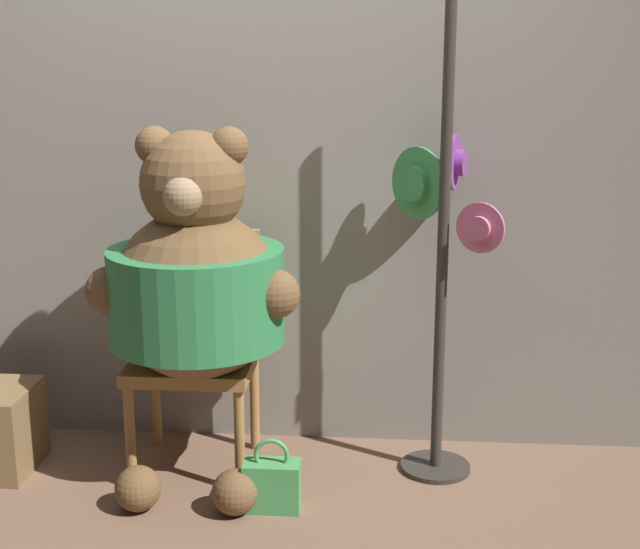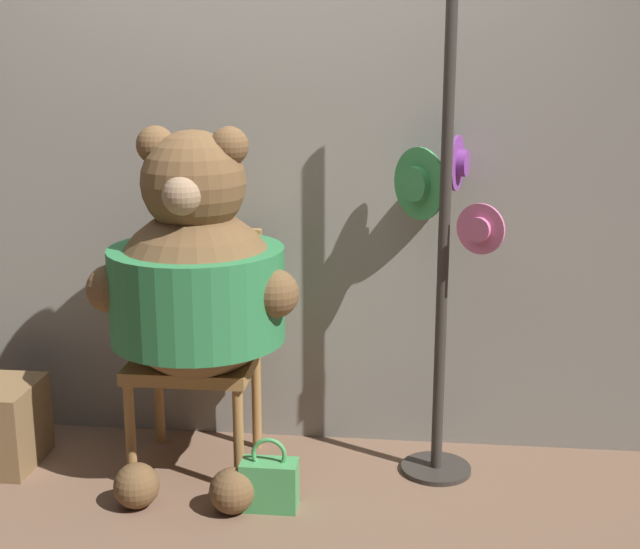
{
  "view_description": "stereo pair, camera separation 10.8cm",
  "coord_description": "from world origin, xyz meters",
  "px_view_note": "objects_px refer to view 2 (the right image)",
  "views": [
    {
      "loc": [
        0.51,
        -3.06,
        1.64
      ],
      "look_at": [
        0.27,
        0.2,
        0.82
      ],
      "focal_mm": 50.0,
      "sensor_mm": 36.0,
      "label": 1
    },
    {
      "loc": [
        0.62,
        -3.05,
        1.64
      ],
      "look_at": [
        0.27,
        0.2,
        0.82
      ],
      "focal_mm": 50.0,
      "sensor_mm": 36.0,
      "label": 2
    }
  ],
  "objects_px": {
    "chair": "(199,339)",
    "hat_display_rack": "(442,255)",
    "handbag_on_ground": "(269,483)",
    "teddy_bear": "(196,283)"
  },
  "relations": [
    {
      "from": "chair",
      "to": "hat_display_rack",
      "type": "relative_size",
      "value": 0.5
    },
    {
      "from": "hat_display_rack",
      "to": "handbag_on_ground",
      "type": "bearing_deg",
      "value": -146.19
    },
    {
      "from": "chair",
      "to": "handbag_on_ground",
      "type": "distance_m",
      "value": 0.67
    },
    {
      "from": "teddy_bear",
      "to": "handbag_on_ground",
      "type": "height_order",
      "value": "teddy_bear"
    },
    {
      "from": "chair",
      "to": "handbag_on_ground",
      "type": "bearing_deg",
      "value": -48.57
    },
    {
      "from": "chair",
      "to": "hat_display_rack",
      "type": "xyz_separation_m",
      "value": [
        0.96,
        0.02,
        0.37
      ]
    },
    {
      "from": "chair",
      "to": "teddy_bear",
      "type": "distance_m",
      "value": 0.32
    },
    {
      "from": "teddy_bear",
      "to": "handbag_on_ground",
      "type": "xyz_separation_m",
      "value": [
        0.31,
        -0.24,
        -0.69
      ]
    },
    {
      "from": "teddy_bear",
      "to": "hat_display_rack",
      "type": "height_order",
      "value": "hat_display_rack"
    },
    {
      "from": "hat_display_rack",
      "to": "handbag_on_ground",
      "type": "xyz_separation_m",
      "value": [
        -0.61,
        -0.41,
        -0.78
      ]
    }
  ]
}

